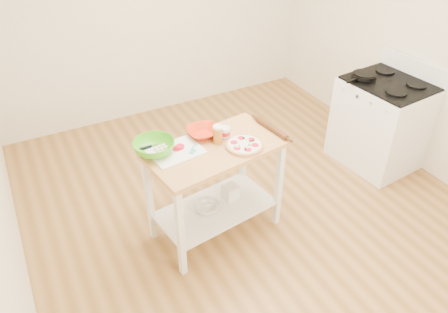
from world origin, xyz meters
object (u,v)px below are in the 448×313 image
prep_island (215,173)px  pizza (244,145)px  gas_stove (381,122)px  spatula (194,149)px  skillet (364,76)px  beer_pint (218,134)px  orange_bowl (203,132)px  green_bowl (154,147)px  knife (151,146)px  shelf_bin (230,192)px  shelf_glass_bowl (207,207)px  rolling_pin (271,128)px  cutting_board (175,151)px  yogurt_tub (225,133)px

prep_island → pizza: bearing=-26.1°
gas_stove → spatula: (-2.22, -0.12, 0.44)m
skillet → beer_pint: 1.83m
skillet → spatula: 2.05m
pizza → beer_pint: (-0.16, 0.15, 0.06)m
orange_bowl → green_bowl: (-0.45, -0.05, 0.02)m
skillet → knife: bearing=173.0°
prep_island → gas_stove: 2.06m
gas_stove → skillet: (-0.19, 0.19, 0.50)m
green_bowl → shelf_bin: green_bowl is taller
green_bowl → orange_bowl: bearing=6.1°
gas_stove → shelf_bin: (-1.87, -0.09, -0.15)m
gas_stove → shelf_glass_bowl: 2.14m
pizza → rolling_pin: bearing=17.8°
gas_stove → cutting_board: (-2.35, -0.07, 0.43)m
shelf_bin → cutting_board: bearing=177.8°
cutting_board → shelf_bin: (0.49, -0.02, -0.59)m
cutting_board → rolling_pin: rolling_pin is taller
pizza → cutting_board: (-0.51, 0.19, -0.01)m
spatula → beer_pint: beer_pint is taller
knife → yogurt_tub: 0.61m
prep_island → orange_bowl: size_ratio=4.42×
pizza → rolling_pin: pizza is taller
spatula → shelf_glass_bowl: size_ratio=0.57×
spatula → shelf_glass_bowl: 0.63m
skillet → prep_island: bearing=-179.4°
orange_bowl → pizza: bearing=-54.8°
knife → shelf_glass_bowl: (0.37, -0.22, -0.62)m
cutting_board → beer_pint: size_ratio=2.76×
prep_island → rolling_pin: bearing=-0.0°
beer_pint → pizza: bearing=-43.5°
spatula → orange_bowl: size_ratio=0.48×
pizza → shelf_glass_bowl: bearing=159.5°
beer_pint → knife: bearing=160.0°
gas_stove → shelf_glass_bowl: size_ratio=5.00×
skillet → green_bowl: size_ratio=1.19×
pizza → yogurt_tub: 0.21m
gas_stove → cutting_board: bearing=176.7°
knife → orange_bowl: bearing=-3.8°
prep_island → beer_pint: 0.34m
gas_stove → beer_pint: 2.06m
beer_pint → shelf_glass_bowl: bearing=-162.9°
pizza → shelf_glass_bowl: 0.70m
gas_stove → beer_pint: size_ratio=7.08×
skillet → green_bowl: green_bowl is taller
gas_stove → rolling_pin: gas_stove is taller
yogurt_tub → green_bowl: bearing=173.3°
rolling_pin → shelf_bin: 0.70m
orange_bowl → beer_pint: 0.17m
shelf_glass_bowl → beer_pint: bearing=17.1°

